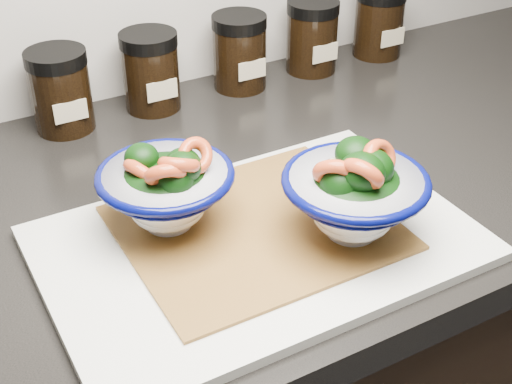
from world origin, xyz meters
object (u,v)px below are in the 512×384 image
spice_jar_a (61,91)px  spice_jar_b (151,71)px  spice_jar_e (379,22)px  cutting_board (258,243)px  bowl_left (167,188)px  bowl_right (355,194)px  spice_jar_c (240,52)px  spice_jar_d (312,36)px

spice_jar_a → spice_jar_b: (0.13, 0.00, 0.00)m
spice_jar_b → spice_jar_e: size_ratio=1.00×
cutting_board → bowl_left: size_ratio=3.07×
bowl_left → spice_jar_e: 0.59m
bowl_right → spice_jar_e: (0.34, 0.41, -0.01)m
cutting_board → bowl_left: bowl_left is taller
spice_jar_a → spice_jar_e: 0.53m
spice_jar_a → spice_jar_c: same height
spice_jar_b → spice_jar_c: (0.14, 0.00, 0.00)m
bowl_left → cutting_board: bearing=-41.8°
bowl_left → spice_jar_c: bearing=50.5°
bowl_left → spice_jar_e: size_ratio=1.30×
bowl_left → spice_jar_b: (0.10, 0.30, -0.01)m
spice_jar_b → spice_jar_e: (0.40, 0.00, 0.00)m
spice_jar_a → cutting_board: bearing=-74.6°
bowl_right → spice_jar_e: bearing=49.8°
spice_jar_c → spice_jar_e: same height
bowl_left → spice_jar_c: bowl_left is taller
cutting_board → spice_jar_a: bearing=105.4°
bowl_left → spice_jar_b: 0.32m
spice_jar_c → spice_jar_d: bearing=0.0°
cutting_board → spice_jar_e: bearing=40.0°
bowl_left → spice_jar_c: (0.25, 0.30, -0.01)m
bowl_left → spice_jar_d: bearing=38.5°
spice_jar_c → spice_jar_e: size_ratio=1.00×
spice_jar_a → spice_jar_c: bearing=0.0°
bowl_left → spice_jar_d: size_ratio=1.30×
cutting_board → spice_jar_b: bearing=85.3°
spice_jar_c → cutting_board: bearing=-115.5°
spice_jar_b → spice_jar_e: bearing=0.0°
bowl_left → bowl_right: size_ratio=0.95×
cutting_board → spice_jar_b: size_ratio=3.98×
bowl_right → spice_jar_c: bearing=78.4°
bowl_right → spice_jar_a: size_ratio=1.36×
spice_jar_b → spice_jar_c: 0.14m
bowl_right → spice_jar_a: bearing=115.0°
spice_jar_a → spice_jar_e: bearing=0.0°
spice_jar_c → bowl_left: bearing=-129.5°
spice_jar_c → bowl_right: bearing=-101.6°
bowl_left → spice_jar_a: size_ratio=1.30×
spice_jar_a → bowl_left: bearing=-84.9°
spice_jar_b → spice_jar_d: size_ratio=1.00×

